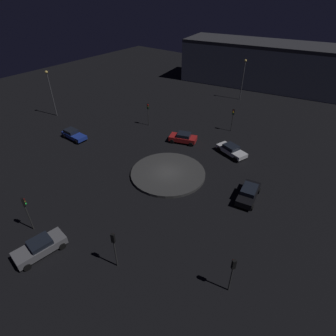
% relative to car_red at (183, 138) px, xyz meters
% --- Properties ---
extents(ground_plane, '(117.66, 117.66, 0.00)m').
position_rel_car_red_xyz_m(ground_plane, '(-8.15, -3.28, -0.79)').
color(ground_plane, black).
extents(roundabout_island, '(9.55, 9.55, 0.35)m').
position_rel_car_red_xyz_m(roundabout_island, '(-8.15, -3.28, -0.61)').
color(roundabout_island, '#383838').
rests_on(roundabout_island, ground_plane).
extents(car_red, '(3.15, 4.45, 1.53)m').
position_rel_car_red_xyz_m(car_red, '(0.00, 0.00, 0.00)').
color(car_red, red).
rests_on(car_red, ground_plane).
extents(car_black, '(4.76, 2.60, 1.51)m').
position_rel_car_red_xyz_m(car_black, '(-6.36, -13.38, 0.00)').
color(car_black, black).
rests_on(car_black, ground_plane).
extents(car_blue, '(1.98, 4.35, 1.41)m').
position_rel_car_red_xyz_m(car_blue, '(-9.48, 14.29, -0.06)').
color(car_blue, '#1E38A5').
rests_on(car_blue, ground_plane).
extents(car_grey, '(4.70, 2.60, 1.50)m').
position_rel_car_red_xyz_m(car_grey, '(-24.93, -1.52, -0.01)').
color(car_grey, slate).
rests_on(car_grey, ground_plane).
extents(car_white, '(3.15, 4.88, 1.42)m').
position_rel_car_red_xyz_m(car_white, '(1.19, -7.49, -0.04)').
color(car_white, white).
rests_on(car_white, ground_plane).
extents(traffic_light_southwest, '(0.37, 0.39, 3.77)m').
position_rel_car_red_xyz_m(traffic_light_southwest, '(-17.85, -16.82, 1.91)').
color(traffic_light_southwest, '#2D2D2D').
rests_on(traffic_light_southwest, ground_plane).
extents(traffic_light_east, '(0.36, 0.31, 3.82)m').
position_rel_car_red_xyz_m(traffic_light_east, '(7.86, -4.12, 1.94)').
color(traffic_light_east, '#2D2D2D').
rests_on(traffic_light_east, ground_plane).
extents(traffic_light_west, '(0.39, 0.35, 4.05)m').
position_rel_car_red_xyz_m(traffic_light_west, '(-23.78, 1.75, 2.10)').
color(traffic_light_west, '#2D2D2D').
rests_on(traffic_light_west, ground_plane).
extents(traffic_light_west_near, '(0.39, 0.36, 4.01)m').
position_rel_car_red_xyz_m(traffic_light_west_near, '(-21.67, -8.04, 2.07)').
color(traffic_light_west_near, '#2D2D2D').
rests_on(traffic_light_west_near, ground_plane).
extents(traffic_light_northeast, '(0.38, 0.39, 3.90)m').
position_rel_car_red_xyz_m(traffic_light_northeast, '(1.26, 8.07, 2.00)').
color(traffic_light_northeast, '#2D2D2D').
rests_on(traffic_light_northeast, ground_plane).
extents(streetlamp_east, '(0.46, 0.46, 7.98)m').
position_rel_car_red_xyz_m(streetlamp_east, '(22.14, 0.99, 4.15)').
color(streetlamp_east, '#4C4C51').
rests_on(streetlamp_east, ground_plane).
extents(streetlamp_north, '(0.50, 0.50, 8.08)m').
position_rel_car_red_xyz_m(streetlamp_north, '(-5.87, 24.20, 4.38)').
color(streetlamp_north, '#4C4C51').
rests_on(streetlamp_north, ground_plane).
extents(store_building, '(17.57, 40.45, 9.38)m').
position_rel_car_red_xyz_m(store_building, '(34.28, -0.09, 3.90)').
color(store_building, '#8C939E').
rests_on(store_building, ground_plane).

